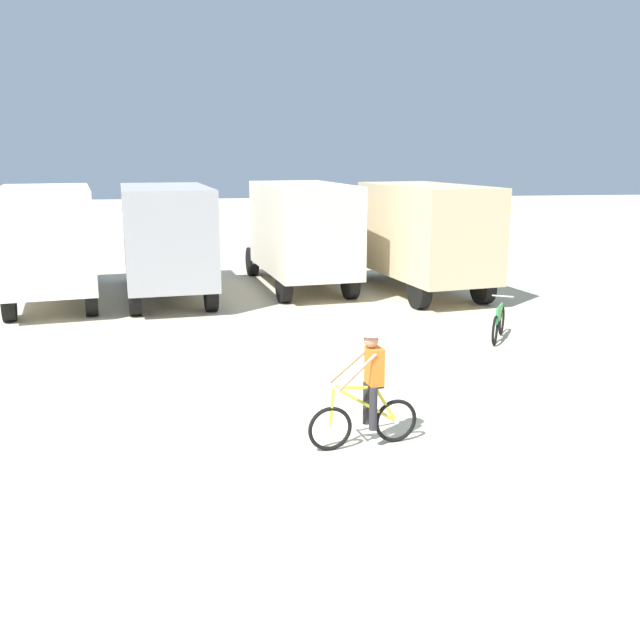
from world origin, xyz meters
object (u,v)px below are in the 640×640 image
box_truck_cream_rv (298,230)px  cyclist_orange_shirt (368,392)px  box_truck_grey_hauler (166,236)px  box_truck_tan_camper (418,232)px  bicycle_spare (499,323)px  box_truck_white_box (48,238)px

box_truck_cream_rv → cyclist_orange_shirt: (-0.44, -13.07, -1.03)m
box_truck_grey_hauler → box_truck_cream_rv: same height
box_truck_grey_hauler → box_truck_tan_camper: size_ratio=0.99×
bicycle_spare → box_truck_cream_rv: bearing=118.0°
cyclist_orange_shirt → bicycle_spare: cyclist_orange_shirt is taller
box_truck_cream_rv → bicycle_spare: (3.90, -7.32, -1.48)m
box_truck_tan_camper → cyclist_orange_shirt: size_ratio=3.88×
box_truck_grey_hauler → box_truck_cream_rv: bearing=15.4°
box_truck_tan_camper → bicycle_spare: box_truck_tan_camper is taller
box_truck_tan_camper → cyclist_orange_shirt: 12.43m
box_truck_white_box → bicycle_spare: bearing=-27.8°
box_truck_grey_hauler → box_truck_cream_rv: size_ratio=1.00×
cyclist_orange_shirt → box_truck_tan_camper: bearing=71.1°
cyclist_orange_shirt → bicycle_spare: 7.21m
box_truck_white_box → bicycle_spare: size_ratio=4.61×
box_truck_tan_camper → bicycle_spare: 6.17m
box_truck_grey_hauler → cyclist_orange_shirt: 12.53m
box_truck_white_box → box_truck_cream_rv: same height
box_truck_tan_camper → bicycle_spare: bearing=-86.8°
box_truck_cream_rv → cyclist_orange_shirt: bearing=-91.9°
box_truck_grey_hauler → bicycle_spare: box_truck_grey_hauler is taller
box_truck_white_box → bicycle_spare: (11.31, -5.97, -1.48)m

